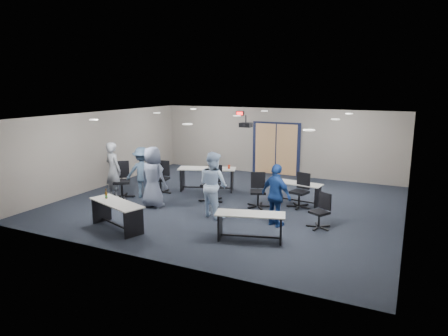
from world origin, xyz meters
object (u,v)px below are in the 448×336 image
at_px(chair_back_a, 160,178).
at_px(person_navy, 276,195).
at_px(chair_back_c, 258,191).
at_px(chair_loose_right, 319,211).
at_px(person_back, 142,172).
at_px(table_front_right, 250,222).
at_px(person_plaid, 153,177).
at_px(chair_back_b, 211,184).
at_px(chair_loose_left, 121,180).
at_px(table_back_right, 296,189).
at_px(chair_back_d, 299,191).
at_px(table_front_left, 116,210).
at_px(table_back_left, 207,175).
at_px(person_gray, 113,170).
at_px(person_lightblue, 213,184).

relative_size(chair_back_a, person_navy, 0.67).
bearing_deg(person_navy, chair_back_c, -28.28).
xyz_separation_m(chair_loose_right, person_back, (-5.85, 0.44, 0.37)).
distance_m(table_front_right, person_plaid, 3.84).
distance_m(table_front_right, chair_back_b, 3.35).
distance_m(person_navy, person_back, 4.85).
bearing_deg(chair_back_b, chair_loose_right, -8.60).
distance_m(chair_back_a, chair_loose_left, 1.30).
bearing_deg(chair_back_a, table_back_right, 3.98).
bearing_deg(chair_back_d, table_front_left, -119.23).
distance_m(table_back_right, person_back, 4.94).
xyz_separation_m(table_back_left, person_navy, (3.27, -2.37, 0.27)).
relative_size(chair_back_c, chair_loose_right, 1.13).
relative_size(chair_back_c, person_gray, 0.57).
height_order(table_back_right, person_navy, person_navy).
bearing_deg(chair_back_a, chair_back_b, -10.65).
bearing_deg(table_front_left, chair_back_a, 124.78).
bearing_deg(person_plaid, table_back_left, -98.55).
distance_m(person_plaid, person_back, 1.19).
xyz_separation_m(chair_back_a, person_gray, (-1.06, -1.09, 0.37)).
xyz_separation_m(chair_back_c, person_navy, (0.99, -1.30, 0.30)).
height_order(table_back_left, person_lightblue, person_lightblue).
bearing_deg(person_gray, person_plaid, -172.52).
distance_m(chair_back_a, chair_back_c, 3.54).
relative_size(table_front_left, person_back, 1.11).
distance_m(table_front_left, person_navy, 4.10).
height_order(table_back_right, chair_loose_right, chair_loose_right).
bearing_deg(table_front_right, table_back_left, 114.02).
xyz_separation_m(table_front_right, person_plaid, (-3.62, 1.21, 0.46)).
relative_size(chair_loose_left, chair_loose_right, 1.29).
bearing_deg(chair_back_c, person_navy, -75.27).
relative_size(chair_back_b, chair_loose_right, 1.26).
xyz_separation_m(table_front_left, chair_loose_left, (-1.74, 2.30, 0.10)).
xyz_separation_m(table_back_right, chair_back_c, (-0.89, -0.94, 0.07)).
distance_m(table_front_left, person_lightblue, 2.67).
bearing_deg(chair_loose_right, person_gray, -149.85).
bearing_deg(table_back_right, chair_back_b, -150.94).
xyz_separation_m(chair_back_d, person_lightblue, (-1.95, -1.82, 0.40)).
height_order(chair_back_c, chair_back_d, same).
xyz_separation_m(table_back_right, chair_back_d, (0.23, -0.43, 0.07)).
relative_size(chair_back_b, person_back, 0.70).
xyz_separation_m(chair_back_c, person_gray, (-4.60, -1.04, 0.40)).
relative_size(chair_back_c, person_navy, 0.63).
xyz_separation_m(table_back_left, chair_loose_left, (-2.06, -2.03, 0.04)).
bearing_deg(person_back, table_back_right, 167.61).
bearing_deg(table_front_right, person_navy, 62.50).
xyz_separation_m(table_back_right, person_back, (-4.69, -1.50, 0.38)).
xyz_separation_m(table_front_right, person_lightblue, (-1.58, 1.19, 0.46)).
xyz_separation_m(table_back_right, person_lightblue, (-1.72, -2.25, 0.47)).
bearing_deg(table_front_left, chair_loose_left, 146.19).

